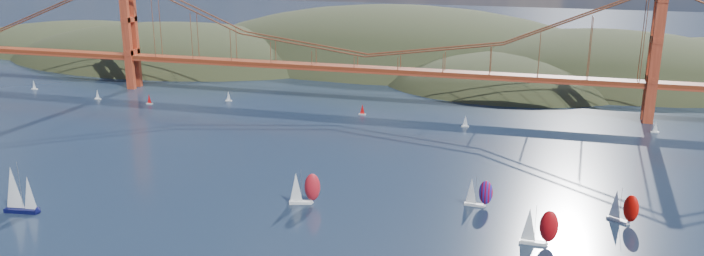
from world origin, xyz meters
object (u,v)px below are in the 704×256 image
(sloop_navy, at_px, (18,190))
(racer_2, at_px, (623,207))
(racer_rwb, at_px, (478,192))
(racer_0, at_px, (304,188))
(racer_1, at_px, (538,226))

(sloop_navy, xyz_separation_m, racer_2, (163.56, 36.93, -2.02))
(racer_2, bearing_deg, racer_rwb, -147.38)
(sloop_navy, relative_size, racer_rwb, 1.65)
(racer_0, bearing_deg, racer_2, -8.49)
(racer_0, xyz_separation_m, racer_rwb, (49.07, 11.34, -0.64))
(racer_rwb, bearing_deg, sloop_navy, -158.45)
(racer_0, relative_size, racer_2, 1.07)
(sloop_navy, xyz_separation_m, racer_rwb, (124.56, 38.16, -2.33))
(sloop_navy, bearing_deg, racer_1, -0.44)
(sloop_navy, bearing_deg, racer_2, 5.46)
(racer_0, distance_m, racer_rwb, 50.37)
(sloop_navy, bearing_deg, racer_0, 12.30)
(racer_1, distance_m, racer_2, 29.82)
(sloop_navy, height_order, racer_rwb, sloop_navy)
(sloop_navy, height_order, racer_1, sloop_navy)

